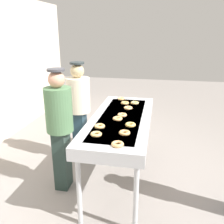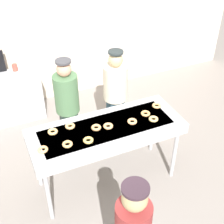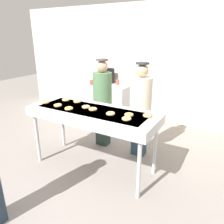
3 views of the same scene
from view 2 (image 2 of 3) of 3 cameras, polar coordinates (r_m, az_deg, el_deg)
The scene contains 17 objects.
ground_plane at distance 4.79m, azimuth -0.90°, elevation -12.20°, with size 16.00×16.00×0.00m, color gray.
back_wall at distance 6.07m, azimuth -11.08°, elevation 14.56°, with size 8.00×0.12×2.82m, color beige.
fryer_conveyor at distance 4.14m, azimuth -1.02°, elevation -3.66°, with size 2.05×0.79×1.01m.
glazed_donut_0 at distance 4.08m, azimuth -0.71°, elevation -2.59°, with size 0.13×0.13×0.04m, color #E6AC6C.
glazed_donut_1 at distance 4.32m, azimuth 6.14°, elevation -0.28°, with size 0.13×0.13×0.04m, color #E6AA5D.
glazed_donut_2 at distance 3.87m, azimuth -4.35°, elevation -5.17°, with size 0.13×0.13×0.04m, color #E4BB5E.
glazed_donut_3 at distance 4.06m, azimuth -10.78°, elevation -3.54°, with size 0.13×0.13×0.04m, color #E9B86C.
glazed_donut_4 at distance 3.83m, azimuth -12.55°, elevation -6.72°, with size 0.13×0.13×0.04m, color #E8AE6B.
glazed_donut_5 at distance 3.85m, azimuth -8.15°, elevation -5.85°, with size 0.13×0.13×0.04m, color #EBAF67.
glazed_donut_6 at distance 4.16m, azimuth 3.71°, elevation -1.74°, with size 0.13×0.13×0.04m, color #EEAE6D.
glazed_donut_7 at distance 4.11m, azimuth -7.68°, elevation -2.56°, with size 0.13×0.13×0.04m, color #EDB26B.
glazed_donut_8 at distance 4.49m, azimuth 8.17°, elevation 1.16°, with size 0.13×0.13×0.04m, color #EBAD64.
glazed_donut_9 at distance 4.23m, azimuth 7.59°, elevation -1.27°, with size 0.13×0.13×0.04m, color #E1BC6F.
glazed_donut_10 at distance 4.06m, azimuth -2.91°, elevation -2.85°, with size 0.13×0.13×0.04m, color #E6AB67.
worker_baker at distance 4.84m, azimuth 0.62°, elevation 3.55°, with size 0.37×0.37×1.67m.
worker_assistant at distance 4.63m, azimuth -8.14°, elevation 1.38°, with size 0.35×0.35×1.68m.
paper_cup_0 at distance 5.88m, azimuth -17.33°, elevation 7.77°, with size 0.09×0.09×0.12m, color #CC4C3F.
Camera 2 is at (-1.22, -2.93, 3.58)m, focal length 50.01 mm.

